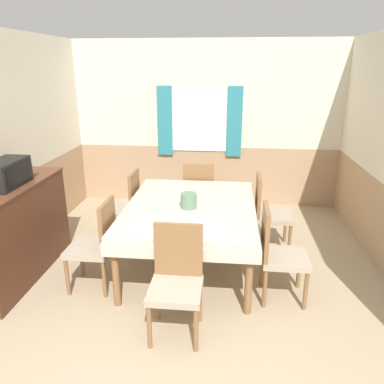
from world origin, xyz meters
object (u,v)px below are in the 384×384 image
at_px(chair_head_near, 177,278).
at_px(chair_right_far, 268,210).
at_px(chair_head_window, 199,193).
at_px(chair_right_near, 277,251).
at_px(vase, 189,201).
at_px(dining_table, 191,213).
at_px(chair_left_far, 125,205).
at_px(chair_left_near, 97,242).
at_px(tv, 6,174).
at_px(sideboard, 17,231).

distance_m(chair_head_near, chair_right_far, 1.88).
height_order(chair_head_near, chair_head_window, same).
bearing_deg(chair_right_near, vase, -115.80).
xyz_separation_m(dining_table, chair_head_near, (0.00, -1.12, -0.14)).
distance_m(chair_left_far, vase, 1.14).
relative_size(dining_table, chair_right_far, 1.96).
distance_m(chair_left_near, vase, 1.05).
relative_size(chair_left_far, chair_head_near, 1.00).
xyz_separation_m(chair_right_near, tv, (-2.74, 0.12, 0.66)).
xyz_separation_m(chair_right_near, sideboard, (-2.73, 0.13, 0.02)).
relative_size(chair_head_window, sideboard, 0.61).
distance_m(chair_left_near, tv, 1.16).
bearing_deg(sideboard, tv, -140.21).
bearing_deg(chair_left_far, chair_head_window, -57.24).
xyz_separation_m(chair_left_near, chair_head_near, (0.90, -0.58, 0.00)).
bearing_deg(chair_left_near, chair_right_near, -90.00).
height_order(chair_right_far, tv, tv).
xyz_separation_m(dining_table, tv, (-1.84, -0.41, 0.52)).
bearing_deg(chair_left_near, vase, -63.63).
distance_m(chair_head_near, sideboard, 1.96).
height_order(chair_left_far, sideboard, sideboard).
bearing_deg(chair_head_near, chair_head_window, -90.00).
bearing_deg(tv, dining_table, 12.61).
relative_size(dining_table, chair_left_near, 1.96).
bearing_deg(vase, chair_left_near, -153.63).
distance_m(dining_table, chair_left_near, 1.06).
height_order(chair_head_window, sideboard, sideboard).
xyz_separation_m(chair_left_near, chair_right_near, (1.80, 0.00, 0.00)).
bearing_deg(vase, chair_right_far, 34.49).
bearing_deg(dining_table, chair_left_far, 149.35).
relative_size(chair_left_far, chair_right_far, 1.00).
xyz_separation_m(chair_left_near, sideboard, (-0.93, 0.13, 0.02)).
height_order(chair_left_near, chair_head_window, same).
distance_m(dining_table, chair_head_window, 1.12).
bearing_deg(chair_left_far, chair_right_far, -90.00).
bearing_deg(chair_left_near, chair_head_near, -122.76).
bearing_deg(chair_head_near, chair_right_near, -147.24).
relative_size(chair_head_near, vase, 5.46).
height_order(sideboard, vase, sideboard).
xyz_separation_m(dining_table, chair_right_near, (0.90, -0.53, -0.14)).
bearing_deg(sideboard, chair_left_far, 45.29).
height_order(dining_table, chair_left_near, chair_left_near).
relative_size(dining_table, tv, 3.46).
bearing_deg(chair_left_far, chair_left_near, -180.00).
relative_size(dining_table, vase, 10.69).
relative_size(chair_right_near, vase, 5.46).
distance_m(chair_left_far, chair_head_near, 1.88).
xyz_separation_m(dining_table, chair_left_far, (-0.90, 0.53, -0.14)).
bearing_deg(vase, chair_right_near, -25.80).
height_order(chair_left_near, chair_right_far, same).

